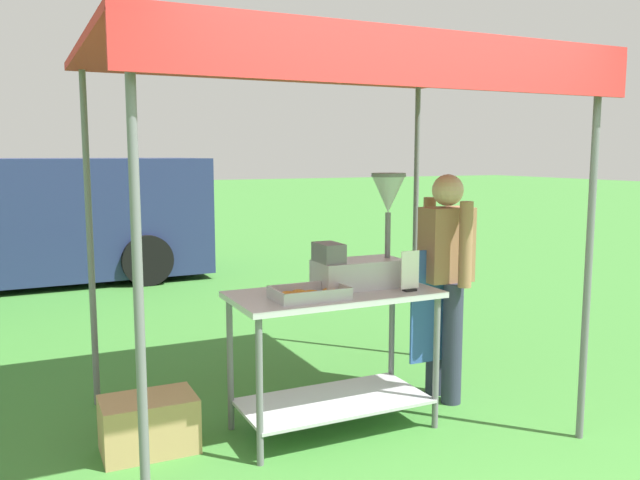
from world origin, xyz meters
name	(u,v)px	position (x,y,z in m)	size (l,w,h in m)	color
ground_plane	(174,290)	(0.00, 6.00, 0.00)	(70.00, 70.00, 0.00)	#3D7F33
stall_canopy	(327,71)	(-0.04, 1.41, 2.25)	(2.84, 2.06, 2.35)	slate
donut_cart	(334,333)	(-0.04, 1.31, 0.63)	(1.29, 0.64, 0.89)	#B7B7BC
donut_tray	(310,295)	(-0.25, 1.20, 0.92)	(0.44, 0.28, 0.07)	#B7B7BC
donut_fryer	(364,250)	(0.21, 1.37, 1.14)	(0.61, 0.28, 0.73)	#B7B7BC
menu_sign	(410,274)	(0.40, 1.13, 1.00)	(0.13, 0.05, 0.25)	black
vendor	(445,275)	(0.91, 1.45, 0.90)	(0.45, 0.53, 1.61)	#2D3347
supply_crate	(149,424)	(-1.17, 1.49, 0.16)	(0.55, 0.36, 0.33)	tan
van_navy	(17,219)	(-1.78, 7.42, 0.88)	(5.01, 2.16, 1.69)	navy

